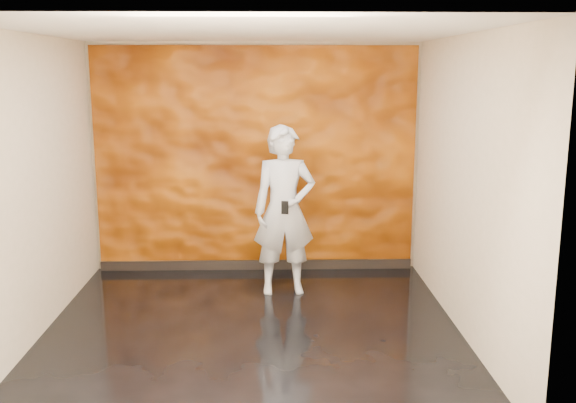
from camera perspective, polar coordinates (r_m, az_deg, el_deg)
name	(u,v)px	position (r m, az deg, el deg)	size (l,w,h in m)	color
room	(251,188)	(5.94, -3.34, 1.21)	(4.02, 4.02, 2.81)	black
feature_wall	(256,160)	(7.87, -2.89, 3.66)	(3.90, 0.06, 2.75)	#C36009
baseboard	(257,265)	(8.13, -2.80, -5.63)	(3.90, 0.04, 0.12)	black
man	(284,210)	(7.10, -0.33, -0.80)	(0.69, 0.45, 1.88)	#9DA2AD
phone	(285,208)	(6.82, -0.28, -0.54)	(0.08, 0.02, 0.14)	black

